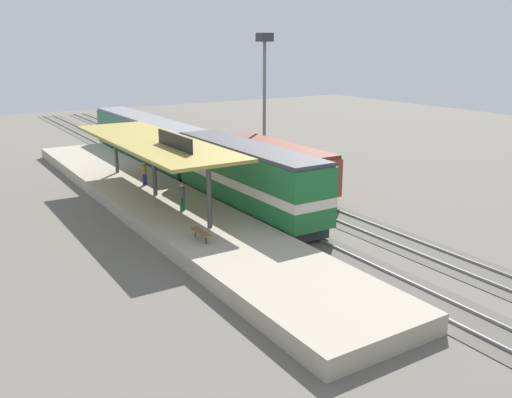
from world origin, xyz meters
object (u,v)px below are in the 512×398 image
Objects in this scene: platform_bench at (201,232)px; person_walking at (144,172)px; freight_car at (275,167)px; light_mast at (264,74)px; person_waiting at (182,196)px; passenger_carriage_single at (146,140)px; locomotive at (248,178)px.

platform_bench is 12.78m from person_walking.
freight_car is 9.64m from light_mast.
person_walking is (1.80, 12.64, 0.51)m from platform_bench.
platform_bench is 5.61m from person_waiting.
passenger_carriage_single is 1.71× the size of light_mast.
locomotive reaches higher than person_walking.
freight_car is at bearing -116.44° from light_mast.
person_walking is at bearing 81.89° from platform_bench.
passenger_carriage_single is 11.70× the size of person_walking.
passenger_carriage_single reaches higher than person_waiting.
locomotive reaches higher than person_waiting.
person_walking is (-8.80, 3.96, -0.12)m from freight_car.
passenger_carriage_single is (0.00, 18.00, -0.10)m from locomotive.
freight_car is at bearing 39.32° from platform_bench.
freight_car is 1.03× the size of light_mast.
locomotive reaches higher than freight_car.
light_mast is (13.80, 15.12, 7.05)m from platform_bench.
person_walking is (-4.20, -10.44, -0.46)m from passenger_carriage_single.
light_mast reaches higher than person_walking.
light_mast is at bearing 38.24° from person_waiting.
person_walking is at bearing -111.89° from passenger_carriage_single.
locomotive is at bearing -60.94° from person_walking.
person_waiting is at bearing 176.17° from locomotive.
light_mast reaches higher than platform_bench.
passenger_carriage_single reaches higher than person_walking.
person_walking reaches higher than platform_bench.
platform_bench is at bearing -139.71° from locomotive.
person_walking is (-4.20, 7.56, -0.56)m from locomotive.
person_walking is at bearing 119.06° from locomotive.
person_walking is (0.35, 7.25, 0.00)m from person_waiting.
freight_car is 9.65m from person_walking.
light_mast is (7.80, 10.03, 5.99)m from locomotive.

